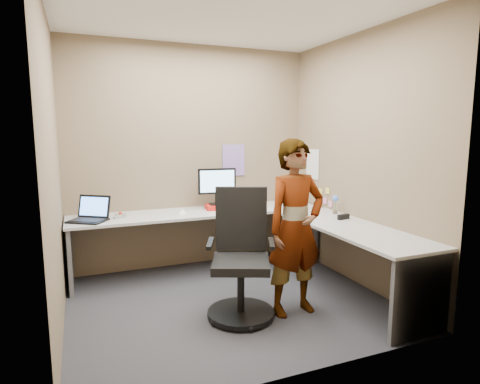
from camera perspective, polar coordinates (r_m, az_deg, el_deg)
name	(u,v)px	position (r m, az deg, el deg)	size (l,w,h in m)	color
ground	(229,302)	(4.10, -1.56, -15.33)	(3.00, 3.00, 0.00)	#29292E
wall_back	(192,157)	(5.00, -6.88, 4.93)	(3.00, 3.00, 0.00)	brown
wall_right	(359,161)	(4.51, 16.56, 4.25)	(2.70, 2.70, 0.00)	brown
wall_left	(53,171)	(3.53, -25.10, 2.68)	(2.70, 2.70, 0.00)	brown
ceiling	(228,14)	(3.89, -1.73, 24.03)	(3.00, 3.00, 0.00)	white
desk	(254,231)	(4.41, 1.99, -5.54)	(2.98, 2.58, 0.73)	#BDBDBD
paper_ream	(218,207)	(4.87, -3.18, -2.12)	(0.29, 0.21, 0.06)	red
monitor	(217,183)	(4.84, -3.27, 1.26)	(0.46, 0.16, 0.44)	black
laptop	(91,214)	(4.53, -20.49, -3.01)	(0.47, 0.46, 0.26)	black
trackball_mouse	(120,216)	(4.57, -16.64, -3.24)	(0.12, 0.08, 0.07)	#B7B7BC
origami	(182,211)	(4.66, -8.23, -2.68)	(0.10, 0.10, 0.06)	white
stapler	(343,217)	(4.45, 14.51, -3.43)	(0.15, 0.04, 0.06)	black
flower	(335,202)	(4.70, 13.40, -1.33)	(0.07, 0.07, 0.22)	brown
calendar_purple	(234,160)	(5.16, -0.92, 4.55)	(0.30, 0.01, 0.40)	#846BB7
calendar_white	(313,164)	(5.24, 10.29, 3.93)	(0.01, 0.28, 0.38)	white
sticky_note_a	(328,191)	(4.99, 12.34, 0.16)	(0.01, 0.07, 0.07)	#F2E059
sticky_note_b	(325,201)	(5.05, 11.98, -1.22)	(0.01, 0.07, 0.07)	pink
sticky_note_c	(330,204)	(4.95, 12.74, -1.66)	(0.01, 0.07, 0.07)	pink
sticky_note_d	(321,192)	(5.12, 11.38, 0.06)	(0.01, 0.07, 0.07)	#F2E059
office_chair	(241,265)	(3.68, 0.13, -10.39)	(0.66, 0.66, 1.14)	black
person	(296,228)	(3.68, 7.91, -5.05)	(0.58, 0.38, 1.60)	#999399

